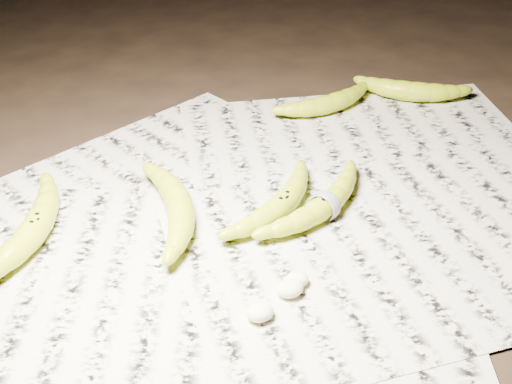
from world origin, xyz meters
name	(u,v)px	position (x,y,z in m)	size (l,w,h in m)	color
ground	(244,221)	(0.00, 0.00, 0.00)	(3.00, 3.00, 0.00)	black
newspaper_patch	(270,217)	(0.03, -0.01, 0.00)	(0.90, 0.70, 0.01)	#BEB7A3
banana_left_a	(34,226)	(-0.27, 0.06, 0.03)	(0.21, 0.06, 0.04)	#ACB416
banana_left_b	(179,204)	(-0.08, 0.03, 0.03)	(0.20, 0.06, 0.04)	#ACB416
banana_center	(282,202)	(0.05, -0.01, 0.02)	(0.18, 0.05, 0.03)	#ACB416
banana_taped	(325,203)	(0.11, -0.03, 0.02)	(0.20, 0.05, 0.03)	#ACB416
banana_upper_a	(330,101)	(0.25, 0.24, 0.02)	(0.17, 0.05, 0.03)	#ACB416
banana_upper_b	(411,89)	(0.40, 0.23, 0.03)	(0.17, 0.06, 0.04)	#ACB416
measuring_tape	(325,203)	(0.11, -0.03, 0.02)	(0.04, 0.04, 0.00)	white
flesh_chunk_a	(290,286)	(0.00, -0.16, 0.02)	(0.03, 0.03, 0.02)	#FFF6C5
flesh_chunk_b	(260,310)	(-0.05, -0.19, 0.02)	(0.03, 0.03, 0.02)	#FFF6C5
flesh_chunk_c	(297,277)	(0.01, -0.15, 0.02)	(0.03, 0.02, 0.02)	#FFF6C5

